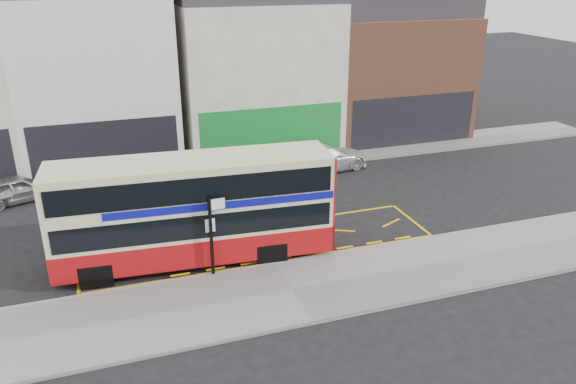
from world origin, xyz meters
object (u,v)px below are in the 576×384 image
object	(u,v)px
car_silver	(18,189)
car_white	(323,158)
double_decker_bus	(195,209)
car_grey	(213,170)
street_tree_right	(296,89)
bus_stop_post	(212,228)

from	to	relation	value
car_silver	car_white	bearing A→B (deg)	-111.27
double_decker_bus	car_grey	bearing A→B (deg)	78.45
car_silver	street_tree_right	xyz separation A→B (m)	(15.09, 2.97, 3.15)
car_grey	street_tree_right	bearing A→B (deg)	-74.35
car_white	car_grey	bearing A→B (deg)	76.80
double_decker_bus	car_silver	distance (m)	11.11
car_grey	double_decker_bus	bearing A→B (deg)	149.64
car_grey	car_white	distance (m)	6.04
bus_stop_post	street_tree_right	size ratio (longest dim) A/B	0.54
double_decker_bus	car_grey	size ratio (longest dim) A/B	2.64
double_decker_bus	bus_stop_post	size ratio (longest dim) A/B	3.46
car_white	street_tree_right	distance (m)	4.76
car_white	street_tree_right	size ratio (longest dim) A/B	0.92
double_decker_bus	car_silver	xyz separation A→B (m)	(-7.06, 8.45, -1.50)
car_silver	street_tree_right	world-z (taller)	street_tree_right
car_silver	car_white	size ratio (longest dim) A/B	0.74
car_grey	car_white	size ratio (longest dim) A/B	0.77
car_silver	bus_stop_post	bearing A→B (deg)	-161.80
car_white	street_tree_right	bearing A→B (deg)	-6.28
double_decker_bus	car_white	size ratio (longest dim) A/B	2.02
car_silver	car_white	distance (m)	15.37
double_decker_bus	car_grey	distance (m)	8.50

